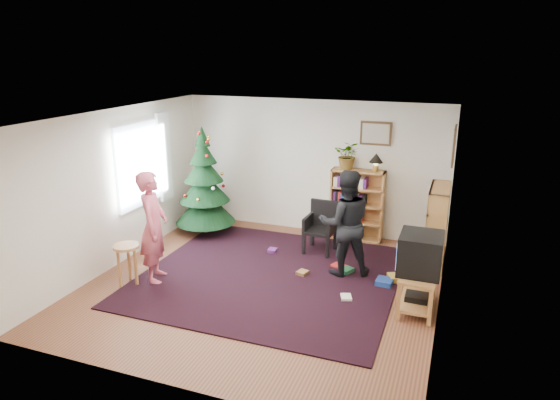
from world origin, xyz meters
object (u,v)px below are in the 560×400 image
(picture_right, at_px, (454,146))
(crt_tv, at_px, (420,253))
(armchair, at_px, (321,225))
(person_standing, at_px, (153,227))
(christmas_tree, at_px, (204,190))
(person_by_chair, at_px, (345,223))
(bookshelf_right, at_px, (437,225))
(tv_stand, at_px, (418,287))
(potted_plant, at_px, (348,155))
(stool, at_px, (127,254))
(picture_back, at_px, (376,133))
(table_lamp, at_px, (376,159))
(bookshelf_back, at_px, (357,204))

(picture_right, relative_size, crt_tv, 1.00)
(armchair, xyz_separation_m, person_standing, (-2.04, -1.95, 0.37))
(crt_tv, bearing_deg, christmas_tree, 158.25)
(person_by_chair, bearing_deg, bookshelf_right, -168.83)
(armchair, relative_size, person_by_chair, 0.53)
(tv_stand, bearing_deg, person_standing, -173.44)
(person_by_chair, bearing_deg, potted_plant, -100.19)
(bookshelf_right, height_order, potted_plant, potted_plant)
(crt_tv, bearing_deg, stool, -169.97)
(picture_back, xyz_separation_m, crt_tv, (1.07, -2.44, -1.14))
(crt_tv, relative_size, potted_plant, 1.17)
(tv_stand, xyz_separation_m, stool, (-4.09, -0.72, 0.17))
(picture_right, relative_size, christmas_tree, 0.29)
(picture_right, height_order, tv_stand, picture_right)
(crt_tv, xyz_separation_m, table_lamp, (-1.02, 2.30, 0.71))
(christmas_tree, distance_m, stool, 2.37)
(christmas_tree, height_order, table_lamp, christmas_tree)
(christmas_tree, relative_size, person_by_chair, 1.22)
(picture_right, height_order, crt_tv, picture_right)
(picture_back, relative_size, stool, 0.88)
(picture_back, relative_size, bookshelf_back, 0.42)
(armchair, bearing_deg, person_standing, -133.10)
(table_lamp, bearing_deg, christmas_tree, -167.40)
(picture_right, bearing_deg, person_by_chair, -146.20)
(christmas_tree, height_order, tv_stand, christmas_tree)
(christmas_tree, relative_size, tv_stand, 2.49)
(person_by_chair, bearing_deg, crt_tv, 124.83)
(person_by_chair, xyz_separation_m, table_lamp, (0.16, 1.55, 0.69))
(tv_stand, bearing_deg, crt_tv, 180.00)
(potted_plant, bearing_deg, crt_tv, -56.62)
(picture_right, relative_size, potted_plant, 1.17)
(picture_back, bearing_deg, stool, -133.74)
(crt_tv, relative_size, armchair, 0.68)
(christmas_tree, xyz_separation_m, crt_tv, (4.06, -1.62, -0.04))
(christmas_tree, relative_size, crt_tv, 3.39)
(person_standing, bearing_deg, picture_back, -64.58)
(crt_tv, distance_m, person_by_chair, 1.40)
(bookshelf_back, height_order, potted_plant, potted_plant)
(stool, xyz_separation_m, potted_plant, (2.57, 3.02, 1.07))
(christmas_tree, distance_m, bookshelf_back, 2.83)
(picture_back, relative_size, crt_tv, 0.92)
(crt_tv, bearing_deg, bookshelf_right, 85.66)
(picture_right, height_order, armchair, picture_right)
(picture_back, distance_m, armchair, 1.87)
(christmas_tree, xyz_separation_m, person_by_chair, (2.89, -0.87, -0.02))
(armchair, bearing_deg, christmas_tree, -179.49)
(bookshelf_right, relative_size, person_standing, 0.77)
(potted_plant, bearing_deg, stool, -130.41)
(christmas_tree, bearing_deg, armchair, -2.63)
(picture_right, xyz_separation_m, potted_plant, (-1.77, 0.59, -0.39))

